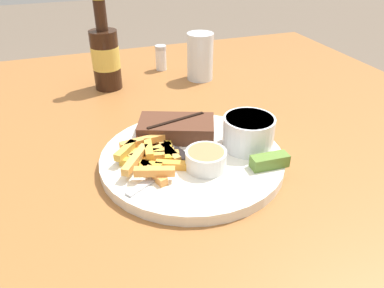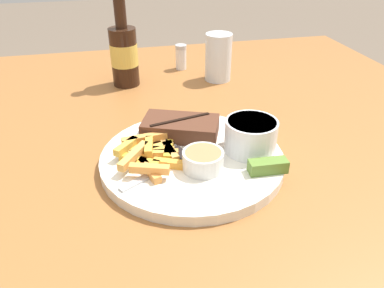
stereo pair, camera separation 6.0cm
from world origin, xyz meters
name	(u,v)px [view 1 (the left image)]	position (x,y,z in m)	size (l,w,h in m)	color
dining_table	(192,198)	(0.00, 0.00, 0.71)	(1.25, 1.33, 0.78)	#935B2D
dinner_plate	(192,159)	(0.00, 0.00, 0.79)	(0.30, 0.30, 0.02)	silver
steak_portion	(176,128)	(-0.01, 0.07, 0.81)	(0.15, 0.11, 0.03)	#512D1E
fries_pile	(151,156)	(-0.07, 0.00, 0.81)	(0.12, 0.12, 0.02)	#E69446
coleslaw_cup	(249,131)	(0.10, -0.01, 0.83)	(0.09, 0.09, 0.05)	white
dipping_sauce_cup	(206,159)	(0.01, -0.04, 0.81)	(0.06, 0.06, 0.03)	silver
pickle_spear	(270,161)	(0.10, -0.07, 0.81)	(0.06, 0.02, 0.02)	#567A2D
fork_utensil	(158,175)	(-0.07, -0.04, 0.80)	(0.12, 0.08, 0.00)	#B7B7BC
knife_utensil	(170,148)	(-0.03, 0.03, 0.80)	(0.07, 0.16, 0.01)	#B7B7BC
beer_bottle	(105,56)	(-0.08, 0.37, 0.86)	(0.06, 0.06, 0.22)	black
drinking_glass	(200,57)	(0.15, 0.35, 0.84)	(0.06, 0.06, 0.11)	silver
salt_shaker	(161,58)	(0.07, 0.45, 0.81)	(0.03, 0.03, 0.07)	white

